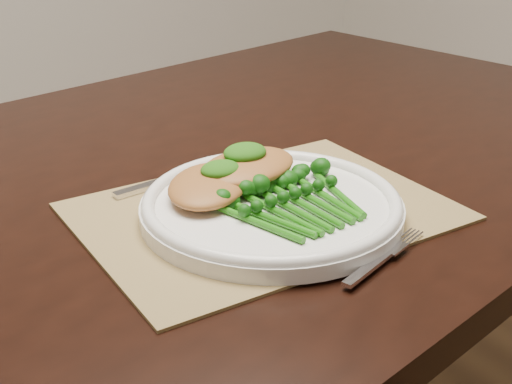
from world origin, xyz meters
TOP-DOWN VIEW (x-y plane):
  - dining_table at (0.02, 0.03)m, footprint 1.73×1.15m
  - placemat at (0.01, -0.14)m, footprint 0.43×0.32m
  - dinner_plate at (0.00, -0.16)m, footprint 0.30×0.30m
  - knife at (-0.05, -0.01)m, footprint 0.19×0.03m
  - fork at (0.05, -0.30)m, footprint 0.14×0.06m
  - chicken_fillet_left at (-0.05, -0.10)m, footprint 0.15×0.16m
  - chicken_fillet_right at (0.01, -0.09)m, footprint 0.15×0.12m
  - pesto_dollop_left at (-0.03, -0.10)m, footprint 0.05×0.04m
  - pesto_dollop_right at (0.02, -0.09)m, footprint 0.05×0.05m
  - broccolini_bundle at (0.02, -0.19)m, footprint 0.15×0.17m

SIDE VIEW (x-z plane):
  - dining_table at x=0.02m, z-range 0.00..0.75m
  - placemat at x=0.01m, z-range 0.75..0.75m
  - fork at x=0.05m, z-range 0.76..0.76m
  - knife at x=-0.05m, z-range 0.75..0.76m
  - dinner_plate at x=0.00m, z-range 0.75..0.78m
  - broccolini_bundle at x=0.02m, z-range 0.76..0.79m
  - chicken_fillet_left at x=-0.05m, z-range 0.77..0.80m
  - chicken_fillet_right at x=0.01m, z-range 0.78..0.80m
  - pesto_dollop_left at x=-0.03m, z-range 0.79..0.81m
  - pesto_dollop_right at x=0.02m, z-range 0.80..0.82m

